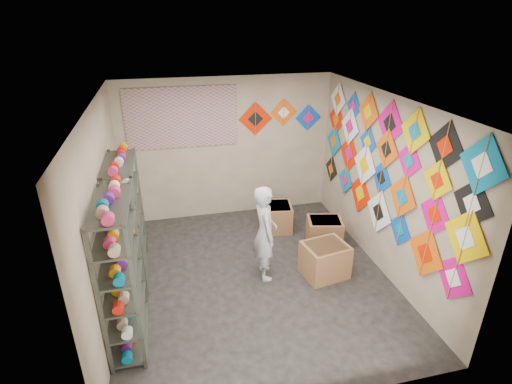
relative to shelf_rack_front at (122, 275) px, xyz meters
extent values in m
plane|color=black|center=(1.78, 0.85, -0.95)|extent=(4.50, 4.50, 0.00)
plane|color=#B9A88D|center=(1.78, 3.10, 0.40)|extent=(4.00, 0.00, 4.00)
plane|color=#B9A88D|center=(1.78, -1.40, 0.40)|extent=(4.00, 0.00, 4.00)
plane|color=#B9A88D|center=(-0.22, 0.85, 0.40)|extent=(0.00, 4.50, 4.50)
plane|color=#B9A88D|center=(3.78, 0.85, 0.40)|extent=(0.00, 4.50, 4.50)
plane|color=#6C655B|center=(1.78, 0.85, 1.75)|extent=(4.50, 4.50, 0.00)
cube|color=#4C5147|center=(0.00, 0.00, 0.00)|extent=(0.40, 1.10, 1.90)
cube|color=#4C5147|center=(0.00, 1.30, 0.00)|extent=(0.40, 1.10, 1.90)
cylinder|color=#EC2E65|center=(0.00, -0.48, 0.09)|extent=(0.12, 0.10, 0.12)
cylinder|color=orange|center=(0.00, -0.29, 0.09)|extent=(0.12, 0.10, 0.12)
cylinder|color=#E1B509|center=(0.00, -0.10, 0.09)|extent=(0.12, 0.10, 0.12)
cylinder|color=white|center=(0.00, 0.10, 0.09)|extent=(0.12, 0.10, 0.12)
cylinder|color=red|center=(0.00, 0.29, 0.09)|extent=(0.12, 0.10, 0.12)
cylinder|color=#601D89|center=(0.00, 0.48, 0.09)|extent=(0.12, 0.10, 0.12)
cylinder|color=tan|center=(0.00, 0.82, 0.09)|extent=(0.12, 0.10, 0.12)
cylinder|color=#056892|center=(0.00, 1.01, 0.09)|extent=(0.12, 0.10, 0.12)
cylinder|color=#EC2E65|center=(0.00, 1.20, 0.09)|extent=(0.12, 0.10, 0.12)
cylinder|color=orange|center=(0.00, 1.40, 0.09)|extent=(0.12, 0.10, 0.12)
cylinder|color=#E1B509|center=(0.00, 1.59, 0.09)|extent=(0.12, 0.10, 0.12)
cylinder|color=white|center=(0.00, 1.78, 0.09)|extent=(0.12, 0.10, 0.12)
cube|color=#E00982|center=(3.77, -0.90, -0.05)|extent=(0.03, 0.62, 0.62)
cube|color=#F25E0B|center=(3.75, -0.38, -0.04)|extent=(0.03, 0.71, 0.71)
cube|color=blue|center=(3.77, 0.24, -0.03)|extent=(0.02, 0.53, 0.53)
cube|color=white|center=(3.75, 0.81, -0.04)|extent=(0.02, 0.71, 0.71)
cube|color=red|center=(3.77, 1.47, -0.01)|extent=(0.04, 0.71, 0.71)
cube|color=#0779AA|center=(3.75, 2.03, 0.00)|extent=(0.03, 0.53, 0.53)
cube|color=black|center=(3.77, 2.69, -0.03)|extent=(0.01, 0.54, 0.54)
cube|color=#FFD200|center=(3.75, -0.94, 0.52)|extent=(0.03, 0.70, 0.70)
cube|color=#E00982|center=(3.77, -0.38, 0.52)|extent=(0.02, 0.59, 0.59)
cube|color=#F25E0B|center=(3.75, 0.29, 0.46)|extent=(0.03, 0.65, 0.65)
cube|color=blue|center=(3.77, 0.90, 0.50)|extent=(0.02, 0.55, 0.55)
cube|color=white|center=(3.75, 1.41, 0.52)|extent=(0.03, 0.71, 0.71)
cube|color=red|center=(3.77, 2.01, 0.51)|extent=(0.01, 0.71, 0.71)
cube|color=#0779AA|center=(3.75, 2.64, 0.54)|extent=(0.02, 0.61, 0.61)
cube|color=black|center=(3.77, -0.90, 0.92)|extent=(0.03, 0.60, 0.60)
cube|color=#FFD200|center=(3.75, -0.32, 0.96)|extent=(0.01, 0.53, 0.53)
cube|color=#E00982|center=(3.77, 0.30, 0.99)|extent=(0.01, 0.54, 0.54)
cube|color=#F25E0B|center=(3.75, 0.84, 0.97)|extent=(0.01, 0.61, 0.61)
cube|color=blue|center=(3.77, 1.42, 0.91)|extent=(0.03, 0.52, 0.52)
cube|color=white|center=(3.75, 2.05, 0.99)|extent=(0.02, 0.66, 0.66)
cube|color=red|center=(3.77, 2.65, 0.98)|extent=(0.04, 0.63, 0.63)
cube|color=#0779AA|center=(3.75, -0.92, 1.37)|extent=(0.03, 0.68, 0.68)
cube|color=black|center=(3.77, -0.32, 1.37)|extent=(0.02, 0.64, 0.64)
cube|color=#FFD200|center=(3.75, 0.25, 1.40)|extent=(0.04, 0.63, 0.63)
cube|color=#E00982|center=(3.77, 0.87, 1.34)|extent=(0.01, 0.71, 0.71)
cube|color=#F25E0B|center=(3.75, 1.48, 1.37)|extent=(0.03, 0.62, 0.62)
cube|color=blue|center=(3.77, 2.03, 1.34)|extent=(0.02, 0.51, 0.51)
cube|color=white|center=(3.75, 2.61, 1.34)|extent=(0.02, 0.62, 0.62)
cube|color=red|center=(2.33, 3.09, 0.95)|extent=(0.65, 0.02, 0.65)
cube|color=#F25E0B|center=(2.88, 3.09, 1.04)|extent=(0.53, 0.02, 0.53)
cube|color=blue|center=(3.38, 3.09, 0.91)|extent=(0.52, 0.02, 0.52)
cube|color=#6A4FAC|center=(0.98, 3.08, 1.05)|extent=(2.00, 0.01, 1.10)
imported|color=beige|center=(1.95, 0.88, -0.20)|extent=(0.56, 0.39, 1.50)
cube|color=#976942|center=(2.85, 0.67, -0.68)|extent=(0.72, 0.64, 0.53)
cube|color=#976942|center=(3.19, 1.51, -0.71)|extent=(0.68, 0.60, 0.48)
cube|color=#976942|center=(2.54, 2.22, -0.70)|extent=(0.60, 0.64, 0.49)
camera|label=1|loc=(0.63, -4.08, 2.80)|focal=28.00mm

